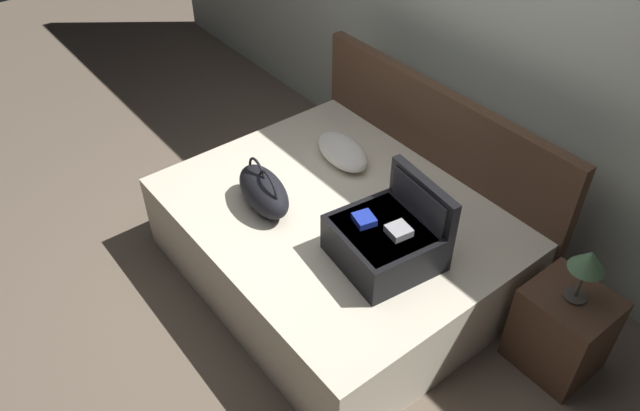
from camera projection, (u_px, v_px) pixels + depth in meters
name	position (u px, v px, depth m)	size (l,w,h in m)	color
ground_plane	(285.00, 302.00, 3.88)	(12.00, 12.00, 0.00)	#6B5B4C
back_wall	(494.00, 37.00, 3.82)	(8.00, 0.10, 2.60)	#B7C1B2
bed	(335.00, 243.00, 3.89)	(2.02, 1.60, 0.55)	beige
headboard	(433.00, 161.00, 4.12)	(2.06, 0.08, 1.07)	#4C3323
hard_case_large	(387.00, 238.00, 3.31)	(0.57, 0.57, 0.46)	black
duffel_bag	(264.00, 191.00, 3.67)	(0.51, 0.30, 0.30)	black
pillow_near_headboard	(342.00, 151.00, 4.06)	(0.48, 0.26, 0.14)	white
nightstand	(561.00, 330.00, 3.38)	(0.44, 0.40, 0.54)	#4C3323
table_lamp	(588.00, 263.00, 3.04)	(0.18, 0.18, 0.33)	#3F3833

